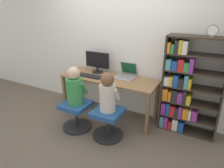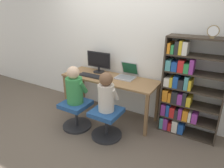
{
  "view_description": "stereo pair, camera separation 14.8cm",
  "coord_description": "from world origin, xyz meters",
  "px_view_note": "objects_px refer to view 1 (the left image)",
  "views": [
    {
      "loc": [
        1.6,
        -2.59,
        1.95
      ],
      "look_at": [
        0.15,
        0.14,
        0.72
      ],
      "focal_mm": 32.0,
      "sensor_mm": 36.0,
      "label": 1
    },
    {
      "loc": [
        1.73,
        -2.52,
        1.95
      ],
      "look_at": [
        0.15,
        0.14,
        0.72
      ],
      "focal_mm": 32.0,
      "sensor_mm": 36.0,
      "label": 2
    }
  ],
  "objects_px": {
    "office_chair_left": "(77,114)",
    "office_chair_right": "(108,121)",
    "keyboard": "(90,76)",
    "person_at_monitor": "(75,87)",
    "person_at_laptop": "(108,93)",
    "bookshelf": "(184,90)",
    "laptop": "(126,74)",
    "desk_clock": "(213,31)",
    "desktop_monitor": "(97,62)"
  },
  "relations": [
    {
      "from": "office_chair_left",
      "to": "office_chair_right",
      "type": "height_order",
      "value": "same"
    },
    {
      "from": "keyboard",
      "to": "office_chair_left",
      "type": "height_order",
      "value": "keyboard"
    },
    {
      "from": "office_chair_left",
      "to": "person_at_monitor",
      "type": "bearing_deg",
      "value": 90.0
    },
    {
      "from": "person_at_laptop",
      "to": "keyboard",
      "type": "bearing_deg",
      "value": 143.6
    },
    {
      "from": "office_chair_left",
      "to": "keyboard",
      "type": "bearing_deg",
      "value": 94.98
    },
    {
      "from": "office_chair_left",
      "to": "bookshelf",
      "type": "relative_size",
      "value": 0.31
    },
    {
      "from": "keyboard",
      "to": "office_chair_right",
      "type": "bearing_deg",
      "value": -36.62
    },
    {
      "from": "laptop",
      "to": "desk_clock",
      "type": "height_order",
      "value": "desk_clock"
    },
    {
      "from": "keyboard",
      "to": "desktop_monitor",
      "type": "bearing_deg",
      "value": 91.11
    },
    {
      "from": "desktop_monitor",
      "to": "desk_clock",
      "type": "distance_m",
      "value": 1.96
    },
    {
      "from": "office_chair_right",
      "to": "desk_clock",
      "type": "xyz_separation_m",
      "value": [
        1.21,
        0.64,
        1.37
      ]
    },
    {
      "from": "person_at_laptop",
      "to": "desk_clock",
      "type": "relative_size",
      "value": 3.62
    },
    {
      "from": "office_chair_right",
      "to": "person_at_monitor",
      "type": "relative_size",
      "value": 0.79
    },
    {
      "from": "desktop_monitor",
      "to": "person_at_monitor",
      "type": "height_order",
      "value": "desktop_monitor"
    },
    {
      "from": "desktop_monitor",
      "to": "keyboard",
      "type": "height_order",
      "value": "desktop_monitor"
    },
    {
      "from": "person_at_monitor",
      "to": "desk_clock",
      "type": "xyz_separation_m",
      "value": [
        1.79,
        0.67,
        0.9
      ]
    },
    {
      "from": "keyboard",
      "to": "office_chair_left",
      "type": "distance_m",
      "value": 0.71
    },
    {
      "from": "person_at_monitor",
      "to": "desk_clock",
      "type": "relative_size",
      "value": 3.68
    },
    {
      "from": "office_chair_left",
      "to": "desk_clock",
      "type": "xyz_separation_m",
      "value": [
        1.79,
        0.67,
        1.37
      ]
    },
    {
      "from": "desktop_monitor",
      "to": "person_at_laptop",
      "type": "distance_m",
      "value": 0.98
    },
    {
      "from": "keyboard",
      "to": "desk_clock",
      "type": "height_order",
      "value": "desk_clock"
    },
    {
      "from": "office_chair_right",
      "to": "person_at_laptop",
      "type": "height_order",
      "value": "person_at_laptop"
    },
    {
      "from": "desktop_monitor",
      "to": "person_at_laptop",
      "type": "xyz_separation_m",
      "value": [
        0.62,
        -0.73,
        -0.21
      ]
    },
    {
      "from": "laptop",
      "to": "person_at_monitor",
      "type": "distance_m",
      "value": 0.94
    },
    {
      "from": "desk_clock",
      "to": "keyboard",
      "type": "bearing_deg",
      "value": -174.45
    },
    {
      "from": "office_chair_left",
      "to": "bookshelf",
      "type": "bearing_deg",
      "value": 26.14
    },
    {
      "from": "desktop_monitor",
      "to": "desk_clock",
      "type": "height_order",
      "value": "desk_clock"
    },
    {
      "from": "keyboard",
      "to": "office_chair_left",
      "type": "xyz_separation_m",
      "value": [
        0.04,
        -0.5,
        -0.51
      ]
    },
    {
      "from": "office_chair_left",
      "to": "person_at_laptop",
      "type": "relative_size",
      "value": 0.81
    },
    {
      "from": "keyboard",
      "to": "person_at_laptop",
      "type": "bearing_deg",
      "value": -36.4
    },
    {
      "from": "office_chair_right",
      "to": "laptop",
      "type": "bearing_deg",
      "value": 92.68
    },
    {
      "from": "keyboard",
      "to": "person_at_monitor",
      "type": "bearing_deg",
      "value": -84.98
    },
    {
      "from": "office_chair_right",
      "to": "desk_clock",
      "type": "relative_size",
      "value": 2.92
    },
    {
      "from": "office_chair_right",
      "to": "person_at_laptop",
      "type": "distance_m",
      "value": 0.48
    },
    {
      "from": "keyboard",
      "to": "desk_clock",
      "type": "xyz_separation_m",
      "value": [
        1.83,
        0.18,
        0.87
      ]
    },
    {
      "from": "office_chair_right",
      "to": "person_at_monitor",
      "type": "distance_m",
      "value": 0.75
    },
    {
      "from": "keyboard",
      "to": "person_at_laptop",
      "type": "relative_size",
      "value": 0.76
    },
    {
      "from": "laptop",
      "to": "keyboard",
      "type": "distance_m",
      "value": 0.65
    },
    {
      "from": "desktop_monitor",
      "to": "person_at_laptop",
      "type": "height_order",
      "value": "desktop_monitor"
    },
    {
      "from": "desk_clock",
      "to": "person_at_monitor",
      "type": "bearing_deg",
      "value": -159.47
    },
    {
      "from": "desktop_monitor",
      "to": "office_chair_left",
      "type": "height_order",
      "value": "desktop_monitor"
    },
    {
      "from": "bookshelf",
      "to": "office_chair_right",
      "type": "bearing_deg",
      "value": -143.2
    },
    {
      "from": "desktop_monitor",
      "to": "laptop",
      "type": "height_order",
      "value": "desktop_monitor"
    },
    {
      "from": "desktop_monitor",
      "to": "laptop",
      "type": "bearing_deg",
      "value": 0.24
    },
    {
      "from": "person_at_monitor",
      "to": "desk_clock",
      "type": "height_order",
      "value": "desk_clock"
    },
    {
      "from": "keyboard",
      "to": "office_chair_right",
      "type": "distance_m",
      "value": 0.92
    },
    {
      "from": "person_at_monitor",
      "to": "desk_clock",
      "type": "bearing_deg",
      "value": 20.53
    },
    {
      "from": "office_chair_left",
      "to": "desk_clock",
      "type": "height_order",
      "value": "desk_clock"
    },
    {
      "from": "desktop_monitor",
      "to": "bookshelf",
      "type": "relative_size",
      "value": 0.32
    },
    {
      "from": "keyboard",
      "to": "bookshelf",
      "type": "distance_m",
      "value": 1.6
    }
  ]
}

